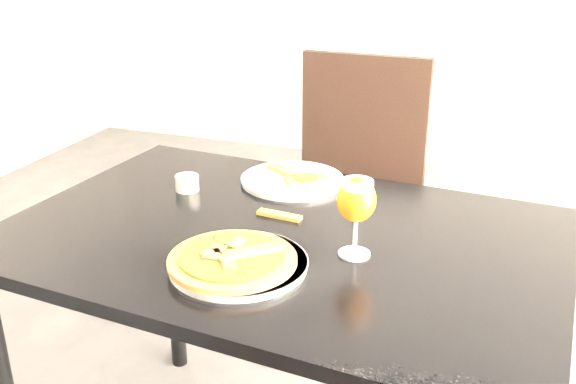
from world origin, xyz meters
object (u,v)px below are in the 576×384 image
at_px(chair_far, 350,194).
at_px(pizza, 233,258).
at_px(dining_table, 280,267).
at_px(beer_glass, 356,201).

relative_size(chair_far, pizza, 3.93).
xyz_separation_m(dining_table, chair_far, (-0.03, 0.75, -0.12)).
relative_size(dining_table, chair_far, 1.28).
bearing_deg(chair_far, dining_table, -86.40).
relative_size(dining_table, pizza, 5.02).
height_order(dining_table, pizza, pizza).
height_order(dining_table, chair_far, chair_far).
bearing_deg(chair_far, pizza, -88.51).
bearing_deg(dining_table, beer_glass, -11.41).
bearing_deg(pizza, beer_glass, 33.27).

